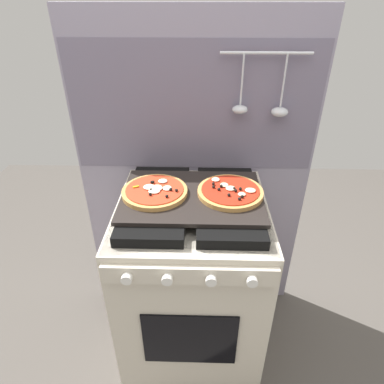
{
  "coord_description": "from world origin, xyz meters",
  "views": [
    {
      "loc": [
        0.03,
        -1.08,
        1.59
      ],
      "look_at": [
        0.0,
        0.0,
        0.93
      ],
      "focal_mm": 30.85,
      "sensor_mm": 36.0,
      "label": 1
    }
  ],
  "objects": [
    {
      "name": "stove",
      "position": [
        -0.0,
        -0.0,
        0.45
      ],
      "size": [
        0.6,
        0.64,
        0.9
      ],
      "color": "beige",
      "rests_on": "ground_plane"
    },
    {
      "name": "pizza_left",
      "position": [
        -0.14,
        0.0,
        0.93
      ],
      "size": [
        0.25,
        0.25,
        0.03
      ],
      "color": "#C18947",
      "rests_on": "baking_tray"
    },
    {
      "name": "kitchen_backsplash",
      "position": [
        0.0,
        0.33,
        0.79
      ],
      "size": [
        1.1,
        0.09,
        1.55
      ],
      "color": "gray",
      "rests_on": "ground_plane"
    },
    {
      "name": "baking_tray",
      "position": [
        0.0,
        0.0,
        0.91
      ],
      "size": [
        0.54,
        0.38,
        0.02
      ],
      "primitive_type": "cube",
      "color": "black",
      "rests_on": "stove"
    },
    {
      "name": "pizza_right",
      "position": [
        0.15,
        0.01,
        0.93
      ],
      "size": [
        0.25,
        0.25,
        0.03
      ],
      "color": "#C18947",
      "rests_on": "baking_tray"
    },
    {
      "name": "ground_plane",
      "position": [
        0.0,
        0.0,
        0.0
      ],
      "size": [
        4.0,
        4.0,
        0.0
      ],
      "primitive_type": "plane",
      "color": "#4C4742"
    }
  ]
}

